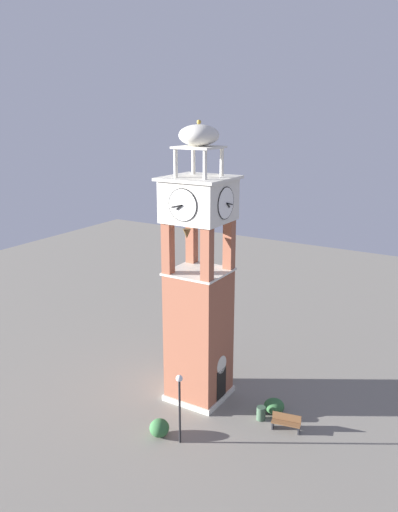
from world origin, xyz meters
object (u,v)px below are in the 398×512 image
object	(u,v)px
park_bench	(286,422)
trash_bin	(261,413)
lamp_post	(180,397)
clock_tower	(199,293)

from	to	relation	value
park_bench	trash_bin	size ratio (longest dim) A/B	2.07
lamp_post	trash_bin	world-z (taller)	lamp_post
lamp_post	trash_bin	bearing A→B (deg)	-34.33
clock_tower	park_bench	xyz separation A→B (m)	(-0.58, -5.99, -6.29)
clock_tower	park_bench	world-z (taller)	clock_tower
lamp_post	trash_bin	xyz separation A→B (m)	(4.17, -2.85, -2.36)
park_bench	lamp_post	size ratio (longest dim) A/B	0.41
clock_tower	trash_bin	size ratio (longest dim) A/B	20.85
trash_bin	clock_tower	bearing A→B (deg)	85.13
clock_tower	park_bench	bearing A→B (deg)	-95.50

